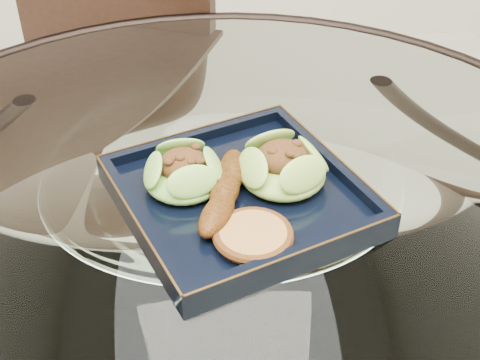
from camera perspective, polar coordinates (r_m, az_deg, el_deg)
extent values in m
cylinder|color=white|center=(0.83, -1.52, -2.06)|extent=(1.10, 1.10, 0.01)
torus|color=black|center=(0.83, -1.52, -2.06)|extent=(1.13, 1.13, 0.02)
cylinder|color=black|center=(1.33, 9.82, -6.22)|extent=(0.04, 0.04, 0.75)
cylinder|color=black|center=(1.31, -14.72, -7.94)|extent=(0.04, 0.04, 0.75)
cube|color=black|center=(1.37, -13.40, 1.82)|extent=(0.59, 0.59, 0.04)
cylinder|color=black|center=(1.36, -8.32, -13.36)|extent=(0.03, 0.03, 0.48)
cylinder|color=black|center=(1.75, -14.79, -0.59)|extent=(0.03, 0.03, 0.48)
cylinder|color=black|center=(1.60, -2.72, -3.15)|extent=(0.03, 0.03, 0.48)
cube|color=black|center=(0.81, 0.00, -1.68)|extent=(0.35, 0.35, 0.02)
ellipsoid|color=#5A962B|center=(0.81, -4.80, 0.46)|extent=(0.12, 0.12, 0.03)
ellipsoid|color=olive|center=(0.81, 3.68, 0.95)|extent=(0.11, 0.11, 0.04)
ellipsoid|color=#66330A|center=(0.78, -1.30, -0.97)|extent=(0.08, 0.16, 0.03)
cylinder|color=#B0703A|center=(0.74, 1.13, -4.84)|extent=(0.09, 0.09, 0.01)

